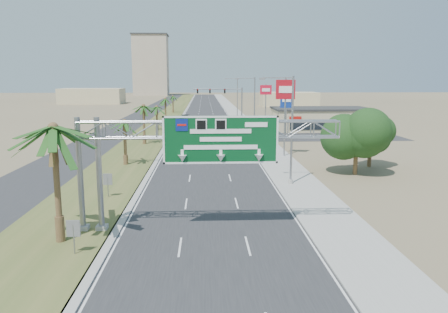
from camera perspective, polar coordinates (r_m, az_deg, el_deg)
ground at (r=19.92m, az=-0.82°, el=-19.17°), size 600.00×600.00×0.00m
road at (r=127.74m, az=-2.38°, el=5.73°), size 12.00×300.00×0.02m
sidewalk_right at (r=128.05m, az=1.44°, el=5.76°), size 4.00×300.00×0.10m
median_grass at (r=128.08m, az=-6.88°, el=5.70°), size 7.00×300.00×0.12m
opposing_road at (r=128.79m, az=-10.00°, el=5.62°), size 8.00×300.00×0.02m
sign_gantry at (r=27.54m, az=-3.72°, el=2.40°), size 16.75×1.24×7.50m
palm_near at (r=26.95m, az=-21.42°, el=3.43°), size 5.70×5.70×8.35m
palm_row_b at (r=50.41m, az=-12.90°, el=4.34°), size 3.99×3.99×5.95m
palm_row_c at (r=66.10m, az=-10.48°, el=6.40°), size 3.99×3.99×6.75m
palm_row_d at (r=84.01m, az=-8.79°, el=6.36°), size 3.99×3.99×5.45m
palm_row_e at (r=102.86m, az=-7.68°, el=7.43°), size 3.99×3.99×6.15m
palm_row_f at (r=127.78m, az=-6.70°, el=7.78°), size 3.99×3.99×5.75m
streetlight_near at (r=40.45m, az=8.57°, el=2.83°), size 3.27×0.44×10.00m
streetlight_mid at (r=69.99m, az=3.83°, el=5.95°), size 3.27×0.44×10.00m
streetlight_far at (r=105.77m, az=1.65°, el=7.37°), size 3.27×0.44×10.00m
signal_mast at (r=89.65m, az=1.04°, el=6.98°), size 10.28×0.71×8.00m
store_building at (r=86.70m, az=12.50°, el=4.75°), size 18.00×10.00×4.00m
oak_near at (r=46.35m, az=17.00°, el=3.21°), size 4.50×4.50×6.80m
oak_far at (r=51.20m, az=18.64°, el=2.93°), size 3.50×3.50×5.60m
median_signback_a at (r=25.84m, az=-19.08°, el=-9.18°), size 0.75×0.08×2.08m
median_signback_b at (r=37.19m, az=-14.95°, el=-3.12°), size 0.75×0.08×2.08m
tower_distant at (r=269.32m, az=-9.52°, el=11.62°), size 20.00×16.00×35.00m
building_distant_left at (r=182.98m, az=-16.83°, el=7.57°), size 24.00×14.00×6.00m
building_distant_right at (r=160.46m, az=8.43°, el=7.41°), size 20.00×12.00×5.00m
car_left_lane at (r=65.94m, az=-5.38°, el=2.21°), size 2.31×4.50×1.47m
car_mid_lane at (r=58.87m, az=-3.14°, el=1.22°), size 1.87×4.16×1.32m
car_right_lane at (r=78.41m, az=-0.75°, el=3.51°), size 2.65×5.34×1.45m
car_far at (r=99.97m, az=-5.14°, el=4.93°), size 2.31×5.48×1.58m
pole_sign_red_near at (r=55.35m, az=8.03°, el=8.00°), size 2.41×0.75×9.84m
pole_sign_blue at (r=72.89m, az=8.15°, el=7.21°), size 2.01×0.83×8.25m
pole_sign_red_far at (r=84.73m, az=5.48°, el=8.17°), size 2.21×0.43×8.77m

